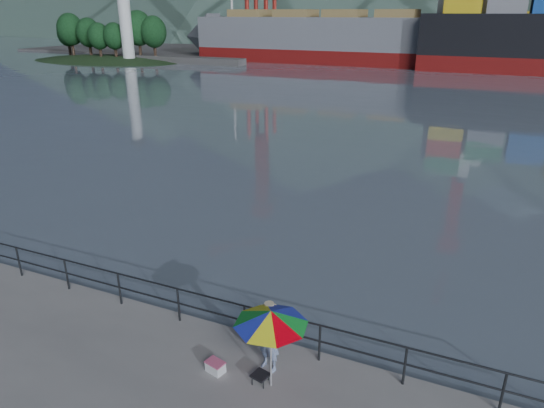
{
  "coord_description": "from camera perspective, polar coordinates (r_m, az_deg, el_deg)",
  "views": [
    {
      "loc": [
        7.8,
        -7.45,
        7.85
      ],
      "look_at": [
        1.86,
        6.0,
        2.0
      ],
      "focal_mm": 32.0,
      "sensor_mm": 36.0,
      "label": 1
    }
  ],
  "objects": [
    {
      "name": "harbor_water",
      "position": [
        137.9,
        21.55,
        17.02
      ],
      "size": [
        500.0,
        280.0,
        0.0
      ],
      "primitive_type": "cube",
      "color": "slate",
      "rests_on": "ground"
    },
    {
      "name": "guardrail",
      "position": [
        14.09,
        -14.36,
        -10.43
      ],
      "size": [
        22.0,
        0.06,
        1.03
      ],
      "color": "#2D3033",
      "rests_on": "ground"
    },
    {
      "name": "fishing_rod",
      "position": [
        12.75,
        1.37,
        -16.32
      ],
      "size": [
        0.56,
        1.54,
        1.15
      ],
      "primitive_type": "cylinder",
      "rotation": [
        0.96,
        0.0,
        -0.34
      ],
      "color": "black",
      "rests_on": "ground"
    },
    {
      "name": "beach_umbrella",
      "position": [
        10.54,
        -0.13,
        -13.23
      ],
      "size": [
        1.96,
        1.96,
        1.99
      ],
      "color": "white",
      "rests_on": "ground"
    },
    {
      "name": "folding_stool",
      "position": [
        11.67,
        -1.37,
        -19.81
      ],
      "size": [
        0.42,
        0.42,
        0.23
      ],
      "color": "black",
      "rests_on": "ground"
    },
    {
      "name": "fisherman",
      "position": [
        11.59,
        -0.32,
        -15.61
      ],
      "size": [
        0.69,
        0.55,
        1.66
      ],
      "primitive_type": "imported",
      "rotation": [
        0.0,
        0.0,
        -0.28
      ],
      "color": "#2F4E8A",
      "rests_on": "ground"
    },
    {
      "name": "cooler_bag",
      "position": [
        12.01,
        -6.68,
        -18.53
      ],
      "size": [
        0.48,
        0.38,
        0.24
      ],
      "primitive_type": "cube",
      "rotation": [
        0.0,
        0.0,
        -0.25
      ],
      "color": "silver",
      "rests_on": "ground"
    },
    {
      "name": "far_dock",
      "position": [
        100.78,
        25.99,
        15.16
      ],
      "size": [
        200.0,
        40.0,
        0.4
      ],
      "primitive_type": "cube",
      "color": "#514F4C",
      "rests_on": "ground"
    },
    {
      "name": "lighthouse_islet",
      "position": [
        93.92,
        -18.95,
        15.96
      ],
      "size": [
        48.0,
        26.4,
        19.2
      ],
      "color": "#263F1E",
      "rests_on": "ground"
    },
    {
      "name": "bulk_carrier",
      "position": [
        84.34,
        11.14,
        18.77
      ],
      "size": [
        54.05,
        9.35,
        14.5
      ],
      "color": "maroon",
      "rests_on": "ground"
    }
  ]
}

